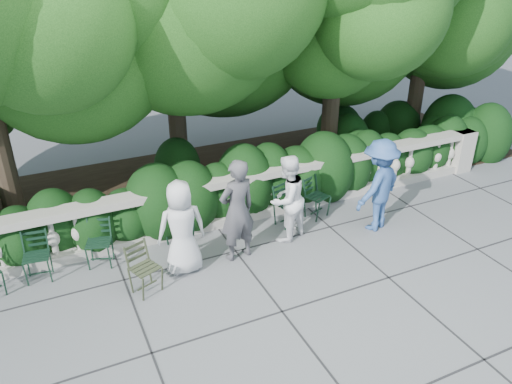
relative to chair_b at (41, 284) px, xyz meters
name	(u,v)px	position (x,y,z in m)	size (l,w,h in m)	color
ground	(281,268)	(3.75, -1.27, 0.00)	(90.00, 90.00, 0.00)	#5A5C62
balustrade	(239,199)	(3.75, 0.53, 0.49)	(12.00, 0.44, 1.00)	#9E998E
shrub_hedge	(217,195)	(3.75, 1.73, 0.00)	(15.00, 2.60, 1.70)	black
tree_canopy	(240,1)	(4.44, 1.93, 3.96)	(15.04, 6.52, 6.78)	#3F3023
chair_b	(41,284)	(0.00, 0.00, 0.00)	(0.44, 0.48, 0.84)	black
chair_c	(101,269)	(0.96, 0.00, 0.00)	(0.44, 0.48, 0.84)	black
chair_d	(186,246)	(2.49, 0.07, 0.00)	(0.44, 0.48, 0.84)	black
chair_e	(292,227)	(4.59, -0.15, 0.00)	(0.44, 0.48, 0.84)	black
chair_f	(322,219)	(5.28, -0.12, 0.00)	(0.44, 0.48, 0.84)	black
chair_weathered	(153,295)	(1.59, -1.06, 0.00)	(0.44, 0.48, 0.84)	black
person_businessman	(182,228)	(2.26, -0.60, 0.82)	(0.81, 0.52, 1.65)	silver
person_woman_grey	(237,210)	(3.23, -0.63, 0.93)	(0.68, 0.44, 1.86)	#46454A
person_casual_man	(287,199)	(4.29, -0.43, 0.83)	(0.80, 0.63, 1.65)	white
person_older_blue	(379,185)	(6.03, -0.82, 0.90)	(1.17, 0.67, 1.81)	#305492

